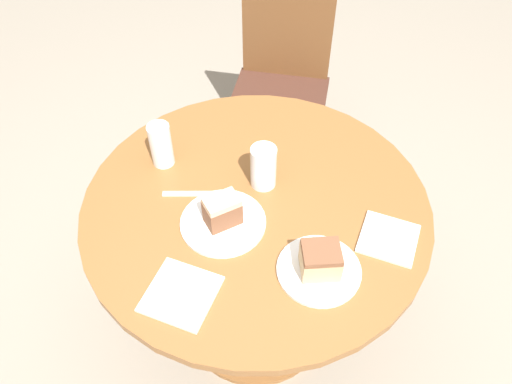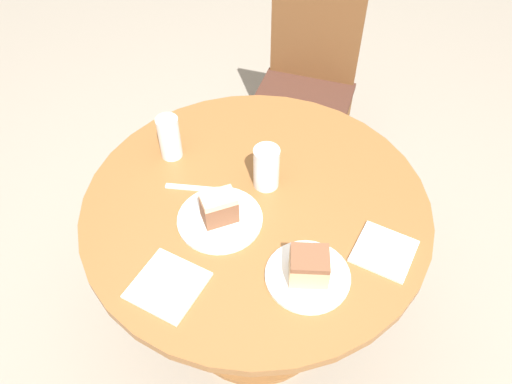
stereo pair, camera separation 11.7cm
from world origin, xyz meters
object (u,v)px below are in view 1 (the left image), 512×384
Objects in this scene: glass_lemonade at (161,147)px; chair at (281,83)px; cake_slice_near at (222,211)px; plate_near at (223,222)px; cake_slice_far at (321,260)px; glass_water at (263,169)px; plate_far at (319,270)px.

chair is at bearing 67.09° from glass_lemonade.
plate_near is at bearing 0.00° from cake_slice_near.
glass_lemonade is (-0.22, 0.23, 0.01)m from cake_slice_near.
cake_slice_far is at bearing -26.34° from cake_slice_near.
cake_slice_near is 0.84× the size of glass_water.
glass_water is (0.10, 0.17, 0.00)m from cake_slice_near.
plate_near is 0.05m from cake_slice_near.
plate_near is 0.30m from plate_far.
glass_lemonade is (-0.33, -0.79, 0.30)m from chair.
plate_far is at bearing -26.34° from cake_slice_near.
plate_far is at bearing 90.00° from cake_slice_far.
plate_near is at bearing -90.67° from chair.
plate_far is at bearing -60.35° from glass_water.
glass_water reaches higher than plate_near.
plate_near is 2.09× the size of cake_slice_near.
cake_slice_far is 0.80× the size of glass_water.
plate_far is 1.99× the size of cake_slice_far.
glass_water is (0.32, -0.06, -0.01)m from glass_lemonade.
chair is at bearing 98.00° from cake_slice_far.
glass_water is (0.10, 0.17, 0.06)m from plate_near.
cake_slice_near reaches higher than plate_near.
chair is 1.19m from plate_far.
plate_near is 0.20m from glass_water.
glass_water reaches higher than cake_slice_far.
glass_water reaches higher than plate_far.
cake_slice_near is 0.20m from glass_water.
chair reaches higher than plate_far.
plate_far is (0.27, -0.14, 0.00)m from plate_near.
glass_water is at bearing 119.65° from plate_far.
chair is at bearing 83.80° from cake_slice_near.
chair is 0.91m from glass_lemonade.
cake_slice_near is 0.30m from cake_slice_far.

